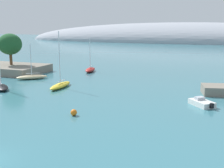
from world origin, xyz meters
TOP-DOWN VIEW (x-y plane):
  - shore_outcrop at (-29.82, 37.95)m, footprint 18.56×11.50m
  - tree_clump_shore at (-28.46, 38.39)m, footprint 5.44×5.44m
  - distant_ridge at (-8.92, 191.42)m, footprint 242.14×60.03m
  - sailboat_sand_near_shore at (-18.45, 32.44)m, footprint 5.89×5.45m
  - sailboat_black_mid_mooring at (-17.44, 22.43)m, footprint 5.79×5.41m
  - sailboat_red_outer_mooring at (-11.47, 45.65)m, footprint 2.89×5.82m
  - sailboat_yellow_end_of_line at (-8.63, 27.26)m, footprint 2.28×7.04m
  - motorboat_white_foreground at (15.52, 23.94)m, footprint 3.86×4.00m
  - mooring_buoy_orange at (1.32, 13.75)m, footprint 0.79×0.79m

SIDE VIEW (x-z plane):
  - distant_ridge at x=-8.92m, z-range -13.24..13.24m
  - mooring_buoy_orange at x=1.32m, z-range 0.00..0.79m
  - motorboat_white_foreground at x=15.52m, z-range -0.16..0.97m
  - sailboat_sand_near_shore at x=-18.45m, z-range -3.14..4.12m
  - sailboat_black_mid_mooring at x=-17.44m, z-range -3.93..4.92m
  - sailboat_yellow_end_of_line at x=-8.63m, z-range -4.43..5.43m
  - sailboat_red_outer_mooring at x=-11.47m, z-range -3.48..4.57m
  - shore_outcrop at x=-29.82m, z-range 0.00..1.74m
  - tree_clump_shore at x=-28.46m, z-range 2.91..10.20m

